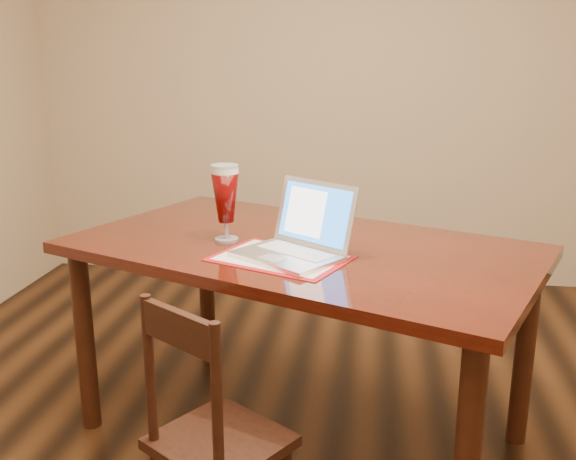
# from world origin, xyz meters

# --- Properties ---
(dining_table) EXTENTS (2.03, 1.62, 1.14)m
(dining_table) POSITION_xyz_m (-0.17, 0.47, 0.74)
(dining_table) COLOR #481209
(dining_table) RESTS_ON ground
(dining_chair) EXTENTS (0.50, 0.50, 0.87)m
(dining_chair) POSITION_xyz_m (-0.34, -0.23, 0.41)
(dining_chair) COLOR #33160E
(dining_chair) RESTS_ON ground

